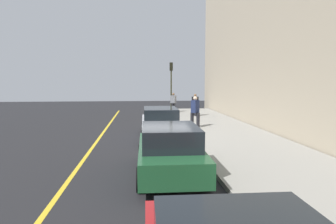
% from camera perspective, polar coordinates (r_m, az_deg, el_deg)
% --- Properties ---
extents(ground_plane, '(56.00, 56.00, 0.00)m').
position_cam_1_polar(ground_plane, '(14.41, -0.81, -5.15)').
color(ground_plane, black).
extents(sidewalk, '(28.00, 4.60, 0.15)m').
position_cam_1_polar(sidewalk, '(15.03, 11.87, -4.52)').
color(sidewalk, gray).
rests_on(sidewalk, ground).
extents(lane_stripe_centre, '(28.00, 0.14, 0.01)m').
position_cam_1_polar(lane_stripe_centre, '(14.51, -13.56, -5.23)').
color(lane_stripe_centre, gold).
rests_on(lane_stripe_centre, ground).
extents(snow_bank_curb, '(6.10, 0.56, 0.22)m').
position_cam_1_polar(snow_bank_curb, '(15.91, 1.27, -3.69)').
color(snow_bank_curb, white).
rests_on(snow_bank_curb, ground).
extents(parked_car_green, '(4.24, 1.95, 1.51)m').
position_cam_1_polar(parked_car_green, '(8.64, 0.32, -7.58)').
color(parked_car_green, black).
rests_on(parked_car_green, ground).
extents(parked_car_silver, '(4.63, 1.95, 1.51)m').
position_cam_1_polar(parked_car_silver, '(14.35, -1.52, -2.12)').
color(parked_car_silver, black).
rests_on(parked_car_silver, ground).
extents(pedestrian_navy_coat, '(0.57, 0.55, 1.80)m').
position_cam_1_polar(pedestrian_navy_coat, '(16.86, 5.37, 0.27)').
color(pedestrian_navy_coat, black).
rests_on(pedestrian_navy_coat, sidewalk).
extents(pedestrian_grey_coat, '(0.49, 0.53, 1.67)m').
position_cam_1_polar(pedestrian_grey_coat, '(25.18, 1.06, 2.01)').
color(pedestrian_grey_coat, black).
rests_on(pedestrian_grey_coat, sidewalk).
extents(pedestrian_black_coat, '(0.56, 0.50, 1.71)m').
position_cam_1_polar(pedestrian_black_coat, '(22.44, 5.37, 1.56)').
color(pedestrian_black_coat, black).
rests_on(pedestrian_black_coat, sidewalk).
extents(traffic_light_pole, '(0.35, 0.26, 4.29)m').
position_cam_1_polar(traffic_light_pole, '(25.24, 0.63, 6.61)').
color(traffic_light_pole, '#2D2D19').
rests_on(traffic_light_pole, sidewalk).
extents(rolling_suitcase, '(0.34, 0.22, 0.90)m').
position_cam_1_polar(rolling_suitcase, '(24.79, 1.24, 0.52)').
color(rolling_suitcase, black).
rests_on(rolling_suitcase, sidewalk).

